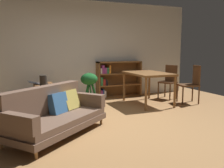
# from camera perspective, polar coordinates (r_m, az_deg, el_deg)

# --- Properties ---
(ground_plane) EXTENTS (8.16, 8.16, 0.00)m
(ground_plane) POSITION_cam_1_polar(r_m,az_deg,el_deg) (4.47, 0.66, -9.72)
(ground_plane) COLOR #9E7042
(back_wall_panel) EXTENTS (6.80, 0.10, 2.70)m
(back_wall_panel) POSITION_cam_1_polar(r_m,az_deg,el_deg) (6.83, -8.01, 7.86)
(back_wall_panel) COLOR silver
(back_wall_panel) RESTS_ON ground_plane
(fabric_couch) EXTENTS (1.85, 1.74, 0.78)m
(fabric_couch) POSITION_cam_1_polar(r_m,az_deg,el_deg) (4.07, -13.44, -6.64)
(fabric_couch) COLOR olive
(fabric_couch) RESTS_ON ground_plane
(media_console) EXTENTS (0.44, 1.06, 0.57)m
(media_console) POSITION_cam_1_polar(r_m,az_deg,el_deg) (5.82, -15.44, -2.97)
(media_console) COLOR brown
(media_console) RESTS_ON ground_plane
(open_laptop) EXTENTS (0.45, 0.35, 0.08)m
(open_laptop) POSITION_cam_1_polar(r_m,az_deg,el_deg) (5.95, -16.82, 0.21)
(open_laptop) COLOR #333338
(open_laptop) RESTS_ON media_console
(desk_speaker) EXTENTS (0.17, 0.17, 0.24)m
(desk_speaker) POSITION_cam_1_polar(r_m,az_deg,el_deg) (5.56, -15.80, 0.77)
(desk_speaker) COLOR #2D2823
(desk_speaker) RESTS_ON media_console
(potted_floor_plant) EXTENTS (0.40, 0.40, 0.84)m
(potted_floor_plant) POSITION_cam_1_polar(r_m,az_deg,el_deg) (5.69, -5.37, -0.86)
(potted_floor_plant) COLOR #333338
(potted_floor_plant) RESTS_ON ground_plane
(dining_table) EXTENTS (0.88, 1.28, 0.80)m
(dining_table) POSITION_cam_1_polar(r_m,az_deg,el_deg) (6.14, 8.46, 1.91)
(dining_table) COLOR brown
(dining_table) RESTS_ON ground_plane
(dining_chair_near) EXTENTS (0.52, 0.53, 0.94)m
(dining_chair_near) POSITION_cam_1_polar(r_m,az_deg,el_deg) (7.00, 13.26, 0.97)
(dining_chair_near) COLOR #56351E
(dining_chair_near) RESTS_ON ground_plane
(dining_chair_far) EXTENTS (0.55, 0.51, 0.97)m
(dining_chair_far) POSITION_cam_1_polar(r_m,az_deg,el_deg) (6.55, 18.15, 0.36)
(dining_chair_far) COLOR #56351E
(dining_chair_far) RESTS_ON ground_plane
(bookshelf) EXTENTS (1.32, 0.31, 1.03)m
(bookshelf) POSITION_cam_1_polar(r_m,az_deg,el_deg) (7.05, 0.91, 1.18)
(bookshelf) COLOR brown
(bookshelf) RESTS_ON ground_plane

